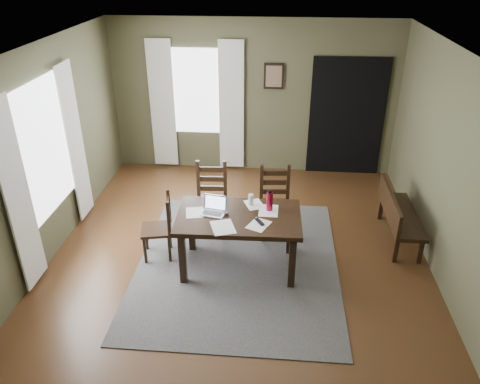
# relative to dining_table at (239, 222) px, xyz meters

# --- Properties ---
(ground) EXTENTS (5.00, 6.00, 0.01)m
(ground) POSITION_rel_dining_table_xyz_m (-0.02, 0.09, -0.69)
(ground) COLOR #492C16
(room_shell) EXTENTS (5.02, 6.02, 2.71)m
(room_shell) POSITION_rel_dining_table_xyz_m (-0.02, 0.09, 1.12)
(room_shell) COLOR #4C4B31
(room_shell) RESTS_ON ground
(rug) EXTENTS (2.60, 3.20, 0.01)m
(rug) POSITION_rel_dining_table_xyz_m (-0.02, 0.09, -0.67)
(rug) COLOR #474747
(rug) RESTS_ON ground
(dining_table) EXTENTS (1.55, 0.95, 0.76)m
(dining_table) POSITION_rel_dining_table_xyz_m (0.00, 0.00, 0.00)
(dining_table) COLOR black
(dining_table) RESTS_ON rug
(chair_end) EXTENTS (0.46, 0.46, 0.90)m
(chair_end) POSITION_rel_dining_table_xyz_m (-1.05, 0.17, -0.24)
(chair_end) COLOR black
(chair_end) RESTS_ON rug
(chair_back_left) EXTENTS (0.48, 0.48, 1.03)m
(chair_back_left) POSITION_rel_dining_table_xyz_m (-0.47, 0.86, -0.17)
(chair_back_left) COLOR black
(chair_back_left) RESTS_ON rug
(chair_back_right) EXTENTS (0.48, 0.49, 1.01)m
(chair_back_right) POSITION_rel_dining_table_xyz_m (0.44, 0.87, -0.18)
(chair_back_right) COLOR black
(chair_back_right) RESTS_ON rug
(bench) EXTENTS (0.42, 1.29, 0.73)m
(bench) POSITION_rel_dining_table_xyz_m (2.14, 0.85, -0.25)
(bench) COLOR black
(bench) RESTS_ON ground
(laptop) EXTENTS (0.34, 0.29, 0.20)m
(laptop) POSITION_rel_dining_table_xyz_m (-0.31, 0.06, 0.15)
(laptop) COLOR #B7B7BC
(laptop) RESTS_ON dining_table
(computer_mouse) EXTENTS (0.08, 0.10, 0.03)m
(computer_mouse) POSITION_rel_dining_table_xyz_m (-0.17, 0.03, 0.11)
(computer_mouse) COLOR #3F3F42
(computer_mouse) RESTS_ON dining_table
(tv_remote) EXTENTS (0.13, 0.18, 0.02)m
(tv_remote) POSITION_rel_dining_table_xyz_m (0.26, -0.14, 0.10)
(tv_remote) COLOR black
(tv_remote) RESTS_ON dining_table
(drinking_glass) EXTENTS (0.08, 0.08, 0.15)m
(drinking_glass) POSITION_rel_dining_table_xyz_m (0.13, 0.28, 0.17)
(drinking_glass) COLOR silver
(drinking_glass) RESTS_ON dining_table
(water_bottle) EXTENTS (0.11, 0.11, 0.28)m
(water_bottle) POSITION_rel_dining_table_xyz_m (0.37, 0.17, 0.22)
(water_bottle) COLOR #A50C30
(water_bottle) RESTS_ON dining_table
(paper_a) EXTENTS (0.26, 0.31, 0.00)m
(paper_a) POSITION_rel_dining_table_xyz_m (-0.56, 0.02, 0.10)
(paper_a) COLOR white
(paper_a) RESTS_ON dining_table
(paper_b) EXTENTS (0.32, 0.35, 0.00)m
(paper_b) POSITION_rel_dining_table_xyz_m (0.25, -0.20, 0.10)
(paper_b) COLOR white
(paper_b) RESTS_ON dining_table
(paper_c) EXTENTS (0.30, 0.34, 0.00)m
(paper_c) POSITION_rel_dining_table_xyz_m (0.17, 0.29, 0.10)
(paper_c) COLOR white
(paper_c) RESTS_ON dining_table
(paper_d) EXTENTS (0.24, 0.32, 0.00)m
(paper_d) POSITION_rel_dining_table_xyz_m (0.36, 0.15, 0.10)
(paper_d) COLOR white
(paper_d) RESTS_ON dining_table
(paper_e) EXTENTS (0.35, 0.40, 0.00)m
(paper_e) POSITION_rel_dining_table_xyz_m (-0.16, -0.29, 0.10)
(paper_e) COLOR white
(paper_e) RESTS_ON dining_table
(window_left) EXTENTS (0.01, 1.30, 1.70)m
(window_left) POSITION_rel_dining_table_xyz_m (-2.49, 0.29, 0.77)
(window_left) COLOR white
(window_left) RESTS_ON ground
(window_back) EXTENTS (1.00, 0.01, 1.50)m
(window_back) POSITION_rel_dining_table_xyz_m (-1.02, 3.06, 0.77)
(window_back) COLOR white
(window_back) RESTS_ON ground
(curtain_left_near) EXTENTS (0.03, 0.48, 2.30)m
(curtain_left_near) POSITION_rel_dining_table_xyz_m (-2.46, -0.53, 0.52)
(curtain_left_near) COLOR silver
(curtain_left_near) RESTS_ON ground
(curtain_left_far) EXTENTS (0.03, 0.48, 2.30)m
(curtain_left_far) POSITION_rel_dining_table_xyz_m (-2.46, 1.11, 0.52)
(curtain_left_far) COLOR silver
(curtain_left_far) RESTS_ON ground
(curtain_back_left) EXTENTS (0.44, 0.03, 2.30)m
(curtain_back_left) POSITION_rel_dining_table_xyz_m (-1.64, 3.03, 0.52)
(curtain_back_left) COLOR silver
(curtain_back_left) RESTS_ON ground
(curtain_back_right) EXTENTS (0.44, 0.03, 2.30)m
(curtain_back_right) POSITION_rel_dining_table_xyz_m (-0.40, 3.03, 0.52)
(curtain_back_right) COLOR silver
(curtain_back_right) RESTS_ON ground
(framed_picture) EXTENTS (0.34, 0.03, 0.44)m
(framed_picture) POSITION_rel_dining_table_xyz_m (0.33, 3.05, 1.07)
(framed_picture) COLOR black
(framed_picture) RESTS_ON ground
(doorway_back) EXTENTS (1.30, 0.03, 2.10)m
(doorway_back) POSITION_rel_dining_table_xyz_m (1.63, 3.06, 0.37)
(doorway_back) COLOR black
(doorway_back) RESTS_ON ground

